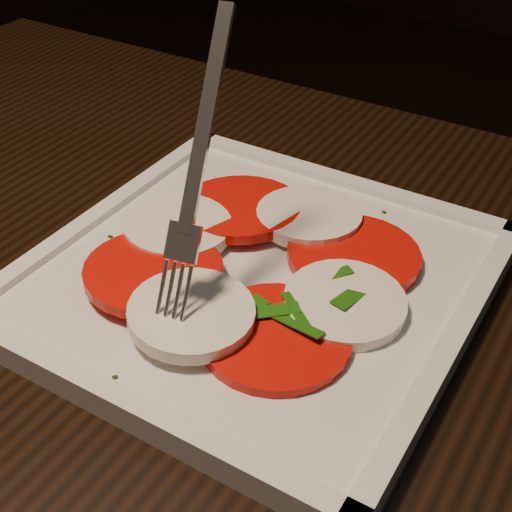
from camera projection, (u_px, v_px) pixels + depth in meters
table at (216, 428)px, 0.55m from camera, size 1.23×0.84×0.75m
plate at (256, 280)px, 0.53m from camera, size 0.32×0.32×0.01m
caprese_salad at (256, 263)px, 0.52m from camera, size 0.24×0.27×0.02m
fork at (207, 152)px, 0.46m from camera, size 0.07×0.12×0.17m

